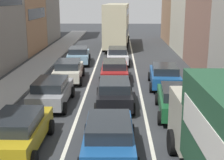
% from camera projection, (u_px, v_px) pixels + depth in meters
% --- Properties ---
extents(sidewalk_left, '(2.60, 64.00, 0.14)m').
position_uv_depth(sidewalk_left, '(29.00, 73.00, 25.28)').
color(sidewalk_left, '#979797').
rests_on(sidewalk_left, ground).
extents(lane_stripe_left, '(0.16, 60.00, 0.01)m').
position_uv_depth(lane_stripe_left, '(93.00, 74.00, 25.17)').
color(lane_stripe_left, silver).
rests_on(lane_stripe_left, ground).
extents(lane_stripe_right, '(0.16, 60.00, 0.01)m').
position_uv_depth(lane_stripe_right, '(137.00, 75.00, 25.09)').
color(lane_stripe_right, silver).
rests_on(lane_stripe_right, ground).
extents(sedan_centre_lane_second, '(2.14, 4.34, 1.49)m').
position_uv_depth(sedan_centre_lane_second, '(109.00, 136.00, 12.08)').
color(sedan_centre_lane_second, '#194C8C').
rests_on(sedan_centre_lane_second, ground).
extents(wagon_left_lane_second, '(2.06, 4.30, 1.49)m').
position_uv_depth(wagon_left_lane_second, '(18.00, 130.00, 12.58)').
color(wagon_left_lane_second, '#B29319').
rests_on(wagon_left_lane_second, ground).
extents(hatchback_centre_lane_third, '(2.15, 4.35, 1.49)m').
position_uv_depth(hatchback_centre_lane_third, '(115.00, 92.00, 17.66)').
color(hatchback_centre_lane_third, black).
rests_on(hatchback_centre_lane_third, ground).
extents(sedan_left_lane_third, '(2.06, 4.30, 1.49)m').
position_uv_depth(sedan_left_lane_third, '(51.00, 91.00, 17.81)').
color(sedan_left_lane_third, gray).
rests_on(sedan_left_lane_third, ground).
extents(coupe_centre_lane_fourth, '(2.11, 4.32, 1.49)m').
position_uv_depth(coupe_centre_lane_fourth, '(115.00, 70.00, 23.01)').
color(coupe_centre_lane_fourth, '#A51E1E').
rests_on(coupe_centre_lane_fourth, ground).
extents(sedan_left_lane_fourth, '(2.24, 4.39, 1.49)m').
position_uv_depth(sedan_left_lane_fourth, '(69.00, 70.00, 23.03)').
color(sedan_left_lane_fourth, beige).
rests_on(sedan_left_lane_fourth, ground).
extents(sedan_centre_lane_fifth, '(2.12, 4.33, 1.49)m').
position_uv_depth(sedan_centre_lane_fifth, '(118.00, 55.00, 28.89)').
color(sedan_centre_lane_fifth, silver).
rests_on(sedan_centre_lane_fifth, ground).
extents(sedan_left_lane_fifth, '(2.30, 4.41, 1.49)m').
position_uv_depth(sedan_left_lane_fifth, '(78.00, 55.00, 29.04)').
color(sedan_left_lane_fifth, '#759EB7').
rests_on(sedan_left_lane_fifth, ground).
extents(sedan_right_lane_behind_truck, '(2.28, 4.40, 1.49)m').
position_uv_depth(sedan_right_lane_behind_truck, '(177.00, 100.00, 16.35)').
color(sedan_right_lane_behind_truck, '#19592D').
rests_on(sedan_right_lane_behind_truck, ground).
extents(wagon_right_lane_far, '(2.24, 4.38, 1.49)m').
position_uv_depth(wagon_right_lane_far, '(165.00, 75.00, 21.51)').
color(wagon_right_lane_far, '#194C8C').
rests_on(wagon_right_lane_far, ground).
extents(bus_mid_queue_primary, '(3.17, 10.61, 5.06)m').
position_uv_depth(bus_mid_queue_primary, '(117.00, 24.00, 37.87)').
color(bus_mid_queue_primary, '#BFB793').
rests_on(bus_mid_queue_primary, ground).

